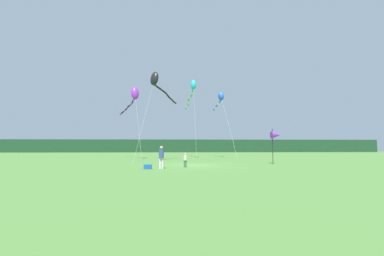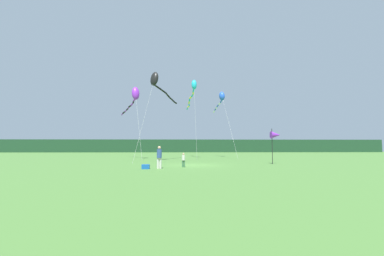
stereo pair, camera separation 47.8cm
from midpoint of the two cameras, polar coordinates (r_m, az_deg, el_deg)
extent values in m
plane|color=#477533|center=(21.87, 1.17, -8.73)|extent=(120.00, 120.00, 0.00)
cube|color=#1E4228|center=(66.78, -0.93, -4.24)|extent=(108.00, 2.98, 3.45)
cylinder|color=silver|center=(18.58, -7.29, -8.23)|extent=(0.17, 0.17, 0.81)
cylinder|color=silver|center=(18.57, -6.71, -8.24)|extent=(0.17, 0.17, 0.81)
cylinder|color=#334C8C|center=(18.54, -6.98, -5.99)|extent=(0.37, 0.37, 0.64)
sphere|color=tan|center=(18.53, -6.96, -4.63)|extent=(0.24, 0.24, 0.24)
cylinder|color=#3F724C|center=(19.64, -1.51, -8.43)|extent=(0.11, 0.11, 0.55)
cylinder|color=#3F724C|center=(19.65, -1.14, -8.43)|extent=(0.11, 0.11, 0.55)
cylinder|color=silver|center=(19.61, -1.32, -6.99)|extent=(0.25, 0.25, 0.44)
sphere|color=tan|center=(19.60, -1.32, -6.12)|extent=(0.16, 0.16, 0.16)
cube|color=#1959B2|center=(18.44, -10.11, -8.97)|extent=(0.56, 0.40, 0.34)
cylinder|color=black|center=(24.26, 18.91, -4.09)|extent=(0.06, 0.06, 3.35)
cone|color=purple|center=(24.41, 19.62, -1.55)|extent=(0.90, 0.70, 0.70)
cylinder|color=#B2B2B2|center=(29.88, -12.01, 0.70)|extent=(1.55, 3.32, 8.48)
ellipsoid|color=purple|center=(32.25, -12.73, 7.97)|extent=(1.40, 1.53, 1.93)
cylinder|color=purple|center=(32.45, -12.97, 6.50)|extent=(0.56, 0.79, 0.32)
cylinder|color=black|center=(33.16, -13.24, 6.04)|extent=(0.41, 0.82, 0.34)
cylinder|color=purple|center=(33.85, -13.52, 5.51)|extent=(0.60, 0.80, 0.42)
cylinder|color=black|center=(34.52, -14.00, 5.04)|extent=(0.61, 0.77, 0.32)
cylinder|color=purple|center=(35.22, -14.33, 4.69)|extent=(0.46, 0.80, 0.28)
cylinder|color=black|center=(35.94, -14.60, 4.33)|extent=(0.56, 0.80, 0.35)
cylinder|color=purple|center=(36.64, -14.94, 3.97)|extent=(0.55, 0.79, 0.31)
cylinder|color=black|center=(37.33, -15.36, 3.59)|extent=(0.67, 0.76, 0.40)
cylinder|color=purple|center=(38.01, -15.75, 3.20)|extent=(0.54, 0.80, 0.33)
cylinder|color=#B2B2B2|center=(33.58, 9.20, 0.67)|extent=(1.22, 4.93, 9.12)
ellipsoid|color=blue|center=(36.52, 7.44, 7.47)|extent=(1.11, 1.47, 1.61)
cylinder|color=blue|center=(36.85, 7.26, 6.29)|extent=(0.29, 1.03, 0.45)
cylinder|color=white|center=(37.73, 6.88, 5.76)|extent=(0.31, 1.00, 0.31)
cylinder|color=blue|center=(38.62, 6.47, 5.28)|extent=(0.35, 1.03, 0.41)
cylinder|color=white|center=(39.51, 6.14, 4.82)|extent=(0.24, 0.99, 0.31)
cylinder|color=blue|center=(40.43, 5.87, 4.41)|extent=(0.28, 1.01, 0.37)
cylinder|color=white|center=(41.33, 5.58, 3.96)|extent=(0.29, 1.02, 0.40)
cylinder|color=#B2B2B2|center=(31.62, 1.25, 1.87)|extent=(0.25, 2.83, 10.16)
ellipsoid|color=#1EB7CC|center=(33.90, 0.91, 10.17)|extent=(0.80, 1.00, 1.50)
cylinder|color=#1EB7CC|center=(34.11, 0.79, 8.91)|extent=(0.31, 0.84, 0.43)
cylinder|color=yellow|center=(34.79, 0.67, 8.27)|extent=(0.22, 0.82, 0.40)
cylinder|color=#1EB7CC|center=(35.47, 0.46, 7.68)|extent=(0.41, 0.84, 0.40)
cylinder|color=yellow|center=(36.15, 0.06, 7.20)|extent=(0.44, 0.81, 0.31)
cylinder|color=#1EB7CC|center=(36.83, -0.21, 6.68)|extent=(0.25, 0.84, 0.45)
cylinder|color=yellow|center=(37.53, -0.32, 6.09)|extent=(0.26, 0.83, 0.42)
cylinder|color=#1EB7CC|center=(38.23, -0.34, 5.53)|extent=(0.29, 0.84, 0.44)
cylinder|color=yellow|center=(38.93, -0.48, 5.08)|extent=(0.43, 0.81, 0.30)
cylinder|color=#1EB7CC|center=(39.63, -0.75, 4.67)|extent=(0.31, 0.84, 0.42)
cylinder|color=#B2B2B2|center=(25.90, -10.68, 2.33)|extent=(1.69, 3.06, 9.29)
ellipsoid|color=black|center=(28.16, -8.36, 11.41)|extent=(1.33, 1.33, 1.79)
cylinder|color=black|center=(28.25, -8.09, 9.85)|extent=(0.42, 0.69, 0.28)
cylinder|color=black|center=(28.74, -7.42, 9.38)|extent=(0.52, 0.68, 0.32)
cylinder|color=black|center=(29.23, -6.72, 8.92)|extent=(0.46, 0.69, 0.30)
cylinder|color=black|center=(29.72, -6.06, 8.44)|extent=(0.53, 0.68, 0.35)
cylinder|color=black|center=(30.22, -5.49, 7.92)|extent=(0.39, 0.71, 0.35)
cylinder|color=black|center=(30.76, -5.03, 7.38)|extent=(0.44, 0.71, 0.38)
cylinder|color=black|center=(31.28, -4.51, 6.87)|extent=(0.47, 0.70, 0.34)
cylinder|color=black|center=(31.81, -4.00, 6.40)|extent=(0.44, 0.71, 0.36)
cylinder|color=black|center=(32.35, -3.52, 5.99)|extent=(0.46, 0.68, 0.28)
camera|label=1|loc=(0.24, -89.51, -0.04)|focal=22.64mm
camera|label=2|loc=(0.24, 90.49, 0.04)|focal=22.64mm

